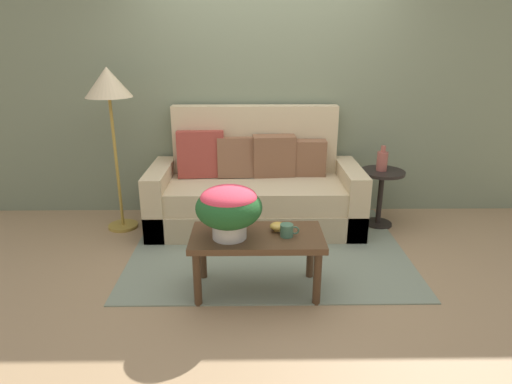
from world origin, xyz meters
name	(u,v)px	position (x,y,z in m)	size (l,w,h in m)	color
ground_plane	(269,256)	(0.00, 0.00, 0.00)	(14.00, 14.00, 0.00)	#997A56
wall_back	(266,86)	(0.00, 1.18, 1.34)	(6.40, 0.12, 2.69)	slate
area_rug	(268,248)	(0.00, 0.15, 0.01)	(2.40, 1.83, 0.01)	gray
couch	(255,190)	(-0.12, 0.72, 0.36)	(2.06, 0.86, 1.17)	tan
coffee_table	(257,243)	(-0.11, -0.55, 0.39)	(0.96, 0.49, 0.46)	#442D1B
side_table	(381,188)	(1.14, 0.68, 0.40)	(0.43, 0.43, 0.57)	black
floor_lamp	(109,92)	(-1.45, 0.64, 1.35)	(0.43, 0.43, 1.56)	olive
potted_plant	(229,207)	(-0.31, -0.60, 0.69)	(0.47, 0.47, 0.38)	#B7B2A8
coffee_mug	(287,230)	(0.10, -0.58, 0.51)	(0.14, 0.09, 0.09)	#3D664C
snack_bowl	(278,226)	(0.04, -0.48, 0.50)	(0.12, 0.12, 0.06)	gold
table_vase	(382,160)	(1.13, 0.69, 0.68)	(0.11, 0.11, 0.25)	#934C42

